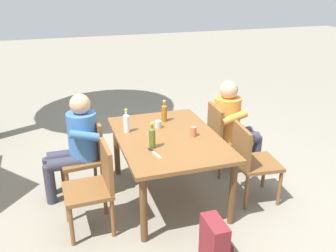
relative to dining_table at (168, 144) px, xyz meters
name	(u,v)px	position (x,y,z in m)	size (l,w,h in m)	color
ground_plane	(168,195)	(0.00, 0.00, -0.64)	(24.00, 24.00, 0.00)	gray
dining_table	(168,144)	(0.00, 0.00, 0.00)	(1.51, 1.06, 0.73)	brown
chair_near_right	(223,135)	(0.34, -0.83, -0.16)	(0.46, 0.46, 0.87)	brown
chair_far_right	(87,153)	(0.35, 0.83, -0.16)	(0.48, 0.48, 0.87)	brown
chair_near_left	(251,159)	(-0.33, -0.83, -0.16)	(0.48, 0.48, 0.87)	brown
chair_far_left	(96,184)	(-0.34, 0.83, -0.16)	(0.46, 0.46, 0.87)	brown
person_in_white_shirt	(233,122)	(0.34, -0.94, 0.01)	(0.47, 0.61, 1.18)	orange
person_in_plaid_shirt	(76,141)	(0.34, 0.94, 0.01)	(0.47, 0.61, 1.18)	#3D70B2
bottle_clear	(126,122)	(0.25, 0.39, 0.20)	(0.06, 0.06, 0.27)	white
bottle_amber	(164,112)	(0.44, -0.09, 0.19)	(0.06, 0.06, 0.26)	#996019
bottle_olive	(152,137)	(-0.22, 0.23, 0.20)	(0.06, 0.06, 0.27)	#566623
cup_steel	(158,124)	(0.26, 0.03, 0.12)	(0.07, 0.07, 0.08)	#B2B7BC
cup_terracotta	(193,131)	(-0.07, -0.26, 0.14)	(0.07, 0.07, 0.10)	#BC6B47
table_knife	(154,152)	(-0.33, 0.25, 0.09)	(0.24, 0.07, 0.01)	silver
backpack_by_near_side	(215,246)	(-1.19, -0.03, -0.42)	(0.30, 0.21, 0.47)	maroon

